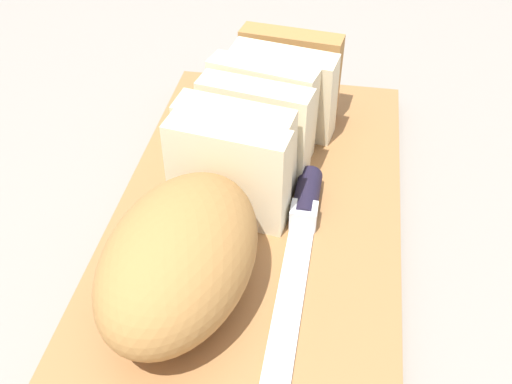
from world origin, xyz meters
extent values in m
plane|color=gray|center=(0.00, 0.00, 0.00)|extent=(3.00, 3.00, 0.00)
cube|color=#9E6B3D|center=(0.00, 0.00, 0.01)|extent=(0.49, 0.28, 0.02)
ellipsoid|color=#A8753D|center=(-0.10, 0.04, 0.07)|extent=(0.18, 0.13, 0.09)
cube|color=beige|center=(0.00, 0.02, 0.07)|extent=(0.04, 0.11, 0.09)
cube|color=beige|center=(0.03, 0.03, 0.07)|extent=(0.05, 0.11, 0.09)
cube|color=beige|center=(0.07, 0.02, 0.07)|extent=(0.05, 0.11, 0.09)
cube|color=beige|center=(0.10, 0.02, 0.07)|extent=(0.05, 0.11, 0.09)
cube|color=beige|center=(0.14, 0.00, 0.07)|extent=(0.05, 0.11, 0.10)
cube|color=#A8753D|center=(0.17, 0.00, 0.07)|extent=(0.04, 0.11, 0.09)
cube|color=silver|center=(-0.12, -0.05, 0.02)|extent=(0.24, 0.03, 0.00)
cylinder|color=black|center=(0.03, -0.04, 0.03)|extent=(0.06, 0.02, 0.02)
cube|color=silver|center=(0.00, -0.04, 0.03)|extent=(0.02, 0.02, 0.02)
sphere|color=#996633|center=(0.01, 0.07, 0.02)|extent=(0.01, 0.01, 0.01)
sphere|color=#996633|center=(0.03, -0.05, 0.02)|extent=(0.01, 0.01, 0.01)
camera|label=1|loc=(-0.39, -0.08, 0.40)|focal=42.77mm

